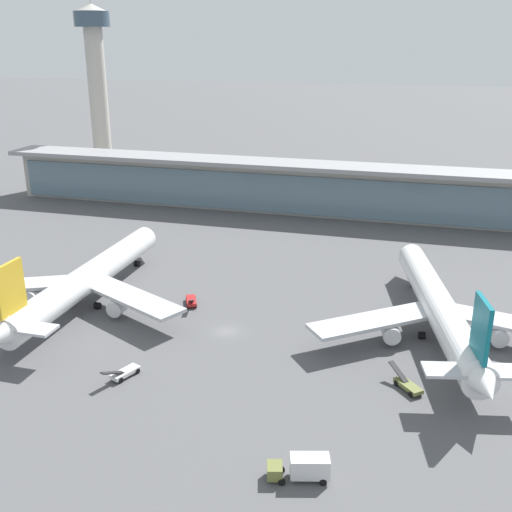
% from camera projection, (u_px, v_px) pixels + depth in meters
% --- Properties ---
extents(ground_plane, '(1200.00, 1200.00, 0.00)m').
position_uv_depth(ground_plane, '(226.00, 331.00, 108.32)').
color(ground_plane, '#515154').
extents(airliner_left_stand, '(46.46, 60.22, 16.08)m').
position_uv_depth(airliner_left_stand, '(86.00, 280.00, 117.80)').
color(airliner_left_stand, white).
rests_on(airliner_left_stand, ground).
extents(airliner_centre_stand, '(45.35, 59.86, 16.08)m').
position_uv_depth(airliner_centre_stand, '(440.00, 309.00, 105.35)').
color(airliner_centre_stand, white).
rests_on(airliner_centre_stand, ground).
extents(service_truck_near_nose_olive, '(7.65, 4.13, 3.10)m').
position_uv_depth(service_truck_near_nose_olive, '(303.00, 467.00, 71.66)').
color(service_truck_near_nose_olive, olive).
rests_on(service_truck_near_nose_olive, ground).
extents(service_truck_under_wing_white, '(3.76, 6.82, 2.70)m').
position_uv_depth(service_truck_under_wing_white, '(124.00, 373.00, 93.50)').
color(service_truck_under_wing_white, silver).
rests_on(service_truck_under_wing_white, ground).
extents(service_truck_mid_apron_red, '(3.30, 2.70, 2.05)m').
position_uv_depth(service_truck_mid_apron_red, '(18.00, 287.00, 125.08)').
color(service_truck_mid_apron_red, '#B21E1E').
rests_on(service_truck_mid_apron_red, ground).
extents(service_truck_by_tail_red, '(4.02, 6.76, 2.70)m').
position_uv_depth(service_truck_by_tail_red, '(191.00, 301.00, 118.84)').
color(service_truck_by_tail_red, '#B21E1E').
rests_on(service_truck_by_tail_red, ground).
extents(service_truck_on_taxiway_olive, '(5.53, 5.99, 2.70)m').
position_uv_depth(service_truck_on_taxiway_olive, '(407.00, 385.00, 90.29)').
color(service_truck_on_taxiway_olive, olive).
rests_on(service_truck_on_taxiway_olive, ground).
extents(terminal_building, '(190.08, 12.80, 15.20)m').
position_uv_depth(terminal_building, '(311.00, 188.00, 177.49)').
color(terminal_building, '#B2ADA3').
rests_on(terminal_building, ground).
extents(control_tower, '(12.00, 12.00, 64.59)m').
position_uv_depth(control_tower, '(97.00, 78.00, 213.60)').
color(control_tower, '#B2ADA3').
rests_on(control_tower, ground).
extents(safety_cone_bravo, '(0.62, 0.62, 0.70)m').
position_uv_depth(safety_cone_bravo, '(15.00, 346.00, 102.72)').
color(safety_cone_bravo, orange).
rests_on(safety_cone_bravo, ground).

